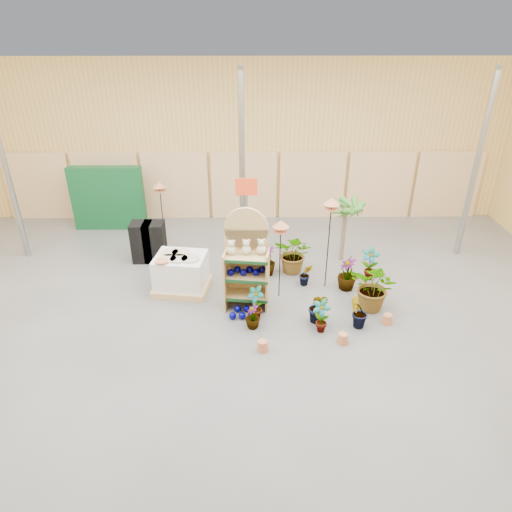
{
  "coord_description": "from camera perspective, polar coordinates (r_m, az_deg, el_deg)",
  "views": [
    {
      "loc": [
        0.2,
        -6.87,
        5.44
      ],
      "look_at": [
        0.3,
        1.5,
        1.0
      ],
      "focal_mm": 32.0,
      "sensor_mm": 36.0,
      "label": 1
    }
  ],
  "objects": [
    {
      "name": "pallet_stack",
      "position": [
        10.16,
        -9.34,
        -2.1
      ],
      "size": [
        1.29,
        1.13,
        0.87
      ],
      "rotation": [
        0.0,
        0.0,
        -0.14
      ],
      "color": "tan",
      "rests_on": "ground"
    },
    {
      "name": "potted_plant_6",
      "position": [
        10.72,
        4.85,
        0.33
      ],
      "size": [
        1.13,
        1.07,
        0.98
      ],
      "primitive_type": "imported",
      "rotation": [
        0.0,
        0.0,
        5.84
      ],
      "color": "#357024",
      "rests_on": "ground"
    },
    {
      "name": "bird_table_front",
      "position": [
        9.23,
        3.12,
        3.72
      ],
      "size": [
        0.34,
        0.34,
        1.79
      ],
      "color": "black",
      "rests_on": "ground"
    },
    {
      "name": "offer_sign",
      "position": [
        10.59,
        -1.19,
        6.48
      ],
      "size": [
        0.5,
        0.08,
        2.2
      ],
      "color": "gray",
      "rests_on": "ground"
    },
    {
      "name": "palm",
      "position": [
        11.06,
        11.2,
        6.01
      ],
      "size": [
        0.7,
        0.7,
        1.66
      ],
      "color": "#765F4B",
      "rests_on": "ground"
    },
    {
      "name": "potted_plant_3",
      "position": [
        10.26,
        11.35,
        -2.19
      ],
      "size": [
        0.46,
        0.46,
        0.77
      ],
      "primitive_type": "imported",
      "rotation": [
        0.0,
        0.0,
        4.79
      ],
      "color": "#357024",
      "rests_on": "ground"
    },
    {
      "name": "potted_plant_10",
      "position": [
        9.62,
        14.65,
        -3.77
      ],
      "size": [
        1.26,
        1.24,
        1.06
      ],
      "primitive_type": "imported",
      "rotation": [
        0.0,
        0.0,
        5.62
      ],
      "color": "#357024",
      "rests_on": "ground"
    },
    {
      "name": "potted_plant_0",
      "position": [
        9.11,
        -0.04,
        -5.89
      ],
      "size": [
        0.46,
        0.46,
        0.73
      ],
      "primitive_type": "imported",
      "rotation": [
        0.0,
        0.0,
        5.49
      ],
      "color": "#357024",
      "rests_on": "ground"
    },
    {
      "name": "potted_plant_7",
      "position": [
        8.93,
        -0.41,
        -7.55
      ],
      "size": [
        0.32,
        0.32,
        0.52
      ],
      "primitive_type": "imported",
      "rotation": [
        0.0,
        0.0,
        4.84
      ],
      "color": "#357024",
      "rests_on": "ground"
    },
    {
      "name": "potted_plant_4",
      "position": [
        10.75,
        14.03,
        -0.94
      ],
      "size": [
        0.5,
        0.42,
        0.8
      ],
      "primitive_type": "imported",
      "rotation": [
        0.0,
        0.0,
        5.9
      ],
      "color": "#357024",
      "rests_on": "ground"
    },
    {
      "name": "potted_plant_9",
      "position": [
        9.1,
        12.67,
        -6.94
      ],
      "size": [
        0.45,
        0.41,
        0.68
      ],
      "primitive_type": "imported",
      "rotation": [
        0.0,
        0.0,
        3.5
      ],
      "color": "#357024",
      "rests_on": "ground"
    },
    {
      "name": "potted_plant_5",
      "position": [
        10.33,
        6.24,
        -2.29
      ],
      "size": [
        0.3,
        0.24,
        0.54
      ],
      "primitive_type": "imported",
      "rotation": [
        0.0,
        0.0,
        0.01
      ],
      "color": "#357024",
      "rests_on": "ground"
    },
    {
      "name": "potted_plant_11",
      "position": [
        10.64,
        1.39,
        -0.58
      ],
      "size": [
        0.53,
        0.53,
        0.72
      ],
      "primitive_type": "imported",
      "rotation": [
        0.0,
        0.0,
        5.1
      ],
      "color": "#357024",
      "rests_on": "ground"
    },
    {
      "name": "display_shelf",
      "position": [
        9.3,
        -1.19,
        -0.78
      ],
      "size": [
        0.95,
        0.67,
        2.13
      ],
      "rotation": [
        0.0,
        0.0,
        -0.12
      ],
      "color": "tan",
      "rests_on": "ground"
    },
    {
      "name": "gazing_balls_shelf",
      "position": [
        9.26,
        -1.18,
        -1.87
      ],
      "size": [
        0.78,
        0.27,
        0.15
      ],
      "color": "#010159",
      "rests_on": "display_shelf"
    },
    {
      "name": "potted_plant_1",
      "position": [
        9.09,
        7.76,
        -6.4
      ],
      "size": [
        0.49,
        0.47,
        0.7
      ],
      "primitive_type": "imported",
      "rotation": [
        0.0,
        0.0,
        5.71
      ],
      "color": "#357024",
      "rests_on": "ground"
    },
    {
      "name": "trellis_stock",
      "position": [
        13.5,
        -18.01,
        6.89
      ],
      "size": [
        2.0,
        0.3,
        1.8
      ],
      "primitive_type": "cube",
      "color": "#0C451F",
      "rests_on": "ground"
    },
    {
      "name": "gazing_balls_floor",
      "position": [
        9.36,
        -1.45,
        -7.05
      ],
      "size": [
        0.63,
        0.39,
        0.15
      ],
      "color": "#010159",
      "rests_on": "ground"
    },
    {
      "name": "bird_table_right",
      "position": [
        9.58,
        9.42,
        6.35
      ],
      "size": [
        0.34,
        0.34,
        2.12
      ],
      "color": "black",
      "rests_on": "ground"
    },
    {
      "name": "charcoal_planters",
      "position": [
        11.52,
        -13.26,
        1.74
      ],
      "size": [
        0.8,
        0.5,
        1.0
      ],
      "color": "black",
      "rests_on": "ground"
    },
    {
      "name": "room",
      "position": [
        8.43,
        -2.0,
        5.41
      ],
      "size": [
        15.2,
        12.1,
        4.7
      ],
      "color": "#51514F",
      "rests_on": "ground"
    },
    {
      "name": "bird_table_back",
      "position": [
        12.03,
        -11.98,
        8.49
      ],
      "size": [
        0.34,
        0.34,
        1.68
      ],
      "color": "black",
      "rests_on": "ground"
    },
    {
      "name": "potted_plant_8",
      "position": [
        8.86,
        8.14,
        -7.46
      ],
      "size": [
        0.44,
        0.41,
        0.7
      ],
      "primitive_type": "imported",
      "rotation": [
        0.0,
        0.0,
        5.71
      ],
      "color": "#357024",
      "rests_on": "ground"
    },
    {
      "name": "teddy_bears",
      "position": [
        9.04,
        -1.07,
        1.0
      ],
      "size": [
        0.78,
        0.2,
        0.33
      ],
      "color": "beige",
      "rests_on": "display_shelf"
    }
  ]
}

